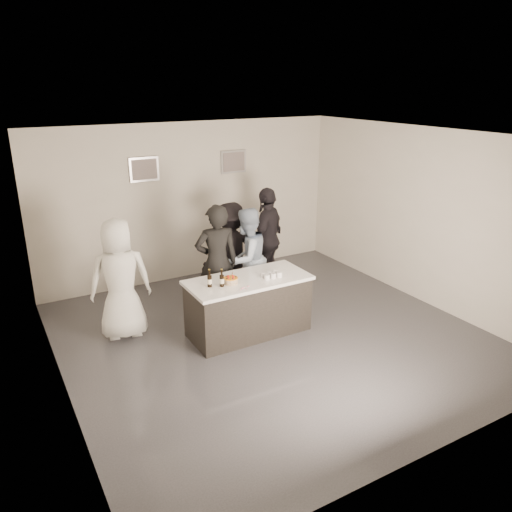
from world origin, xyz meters
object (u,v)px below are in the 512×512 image
beer_bottle_a (210,278)px  person_guest_left (120,279)px  person_main_blue (247,259)px  person_guest_back (231,251)px  person_main_black (217,263)px  cake (231,281)px  beer_bottle_b (222,278)px  bar_counter (248,306)px  person_guest_right (268,239)px

beer_bottle_a → person_guest_left: person_guest_left is taller
person_main_blue → person_guest_back: bearing=-107.1°
person_main_black → person_main_blue: (0.62, 0.14, -0.09)m
cake → person_main_blue: (0.75, 0.89, -0.07)m
beer_bottle_a → beer_bottle_b: same height
beer_bottle_b → person_guest_left: bearing=142.3°
bar_counter → beer_bottle_b: bearing=-171.3°
cake → person_guest_right: 2.10m
person_main_blue → person_guest_left: (-2.13, 0.02, 0.05)m
cake → person_guest_right: size_ratio=0.11×
person_main_blue → bar_counter: bearing=42.3°
bar_counter → beer_bottle_a: 0.86m
person_main_black → person_guest_back: person_main_black is taller
person_main_black → person_guest_left: size_ratio=1.03×
person_guest_back → beer_bottle_b: bearing=56.0°
person_main_black → person_guest_right: (1.37, 0.71, -0.00)m
person_main_black → bar_counter: bearing=118.4°
cake → beer_bottle_b: size_ratio=0.82×
beer_bottle_b → person_main_blue: bearing=45.3°
cake → person_guest_back: bearing=62.7°
person_main_black → person_guest_right: person_main_black is taller
beer_bottle_b → person_guest_back: (0.89, 1.44, -0.16)m
person_main_blue → person_guest_right: (0.76, 0.57, 0.08)m
person_main_blue → person_guest_back: size_ratio=1.01×
person_guest_right → cake: bearing=6.5°
person_main_blue → person_guest_right: bearing=-163.1°
bar_counter → beer_bottle_a: bearing=-180.0°
beer_bottle_a → beer_bottle_b: bearing=-24.3°
person_guest_left → person_guest_back: person_guest_left is taller
bar_counter → person_guest_right: (1.20, 1.43, 0.50)m
person_main_black → person_guest_left: person_main_black is taller
beer_bottle_b → person_main_black: (0.30, 0.79, -0.07)m
person_main_blue → person_guest_right: 0.95m
beer_bottle_a → beer_bottle_b: 0.18m
person_main_blue → beer_bottle_a: bearing=18.2°
bar_counter → person_main_blue: (0.44, 0.85, 0.42)m
cake → bar_counter: bearing=6.9°
beer_bottle_a → cake: bearing=-6.7°
person_main_blue → person_main_black: bearing=-7.7°
person_guest_left → beer_bottle_a: bearing=151.4°
person_guest_right → person_guest_back: size_ratio=1.10×
person_main_black → person_guest_right: size_ratio=1.00×
beer_bottle_b → person_guest_back: person_guest_back is taller
person_main_blue → person_guest_left: person_guest_left is taller
cake → person_guest_left: (-1.38, 0.90, -0.01)m
bar_counter → person_guest_back: person_guest_back is taller
person_guest_right → person_main_blue: bearing=-0.4°
beer_bottle_b → person_main_blue: 1.31m
cake → beer_bottle_b: (-0.16, -0.03, 0.09)m
beer_bottle_a → person_guest_right: bearing=37.9°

